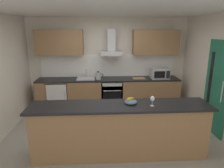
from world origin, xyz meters
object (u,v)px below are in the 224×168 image
object	(u,v)px
sink	(86,78)
range_hood	(111,47)
oven	(112,93)
refrigerator	(59,96)
wine_glass	(152,99)
microwave	(160,73)
fruit_bowl	(131,101)
kettle	(98,76)
chopping_board	(139,78)

from	to	relation	value
sink	range_hood	size ratio (longest dim) A/B	0.69
oven	refrigerator	distance (m)	1.53
refrigerator	wine_glass	xyz separation A→B (m)	(2.09, -2.38, 0.68)
microwave	fruit_bowl	distance (m)	2.51
kettle	oven	bearing A→B (deg)	5.09
kettle	chopping_board	world-z (taller)	kettle
refrigerator	fruit_bowl	bearing A→B (deg)	-52.26
oven	chopping_board	bearing A→B (deg)	-1.74
range_hood	chopping_board	xyz separation A→B (m)	(0.78, -0.15, -0.88)
oven	range_hood	distance (m)	1.33
refrigerator	oven	bearing A→B (deg)	0.10
refrigerator	fruit_bowl	size ratio (longest dim) A/B	3.86
refrigerator	range_hood	bearing A→B (deg)	4.95
sink	kettle	size ratio (longest dim) A/B	1.73
wine_glass	fruit_bowl	xyz separation A→B (m)	(-0.35, 0.13, -0.08)
kettle	range_hood	bearing A→B (deg)	23.34
microwave	refrigerator	bearing A→B (deg)	179.50
refrigerator	sink	bearing A→B (deg)	0.99
range_hood	sink	bearing A→B (deg)	-170.77
range_hood	chopping_board	distance (m)	1.18
sink	chopping_board	world-z (taller)	sink
fruit_bowl	chopping_board	bearing A→B (deg)	75.69
oven	kettle	world-z (taller)	kettle
sink	kettle	world-z (taller)	sink
oven	fruit_bowl	distance (m)	2.33
microwave	kettle	distance (m)	1.76
oven	microwave	xyz separation A→B (m)	(1.38, -0.03, 0.59)
refrigerator	sink	world-z (taller)	sink
microwave	sink	bearing A→B (deg)	178.95
microwave	range_hood	xyz separation A→B (m)	(-1.38, 0.16, 0.74)
oven	chopping_board	distance (m)	0.90
range_hood	chopping_board	size ratio (longest dim) A/B	2.12
microwave	wine_glass	distance (m)	2.49
fruit_bowl	chopping_board	size ratio (longest dim) A/B	0.65
sink	fruit_bowl	bearing A→B (deg)	-67.36
refrigerator	chopping_board	distance (m)	2.36
refrigerator	kettle	world-z (taller)	kettle
chopping_board	wine_glass	bearing A→B (deg)	-95.26
fruit_bowl	refrigerator	bearing A→B (deg)	127.74
refrigerator	kettle	distance (m)	1.29
chopping_board	oven	bearing A→B (deg)	178.26
chopping_board	kettle	bearing A→B (deg)	-179.51
sink	range_hood	world-z (taller)	range_hood
kettle	chopping_board	size ratio (longest dim) A/B	0.85
oven	wine_glass	distance (m)	2.53
oven	wine_glass	size ratio (longest dim) A/B	4.50
oven	fruit_bowl	bearing A→B (deg)	-84.57
refrigerator	kettle	xyz separation A→B (m)	(1.15, -0.03, 0.58)
range_hood	oven	bearing A→B (deg)	-90.00
microwave	kettle	xyz separation A→B (m)	(-1.76, -0.01, -0.04)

